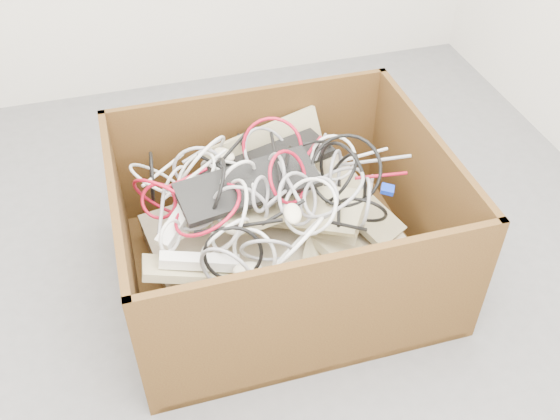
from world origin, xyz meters
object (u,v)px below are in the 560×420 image
object	(u,v)px
power_strip_left	(184,213)
vga_plug	(387,189)
cardboard_box	(278,247)
power_strip_right	(199,262)

from	to	relation	value
power_strip_left	vga_plug	xyz separation A→B (m)	(0.71, -0.05, -0.03)
cardboard_box	power_strip_right	distance (m)	0.38
power_strip_left	power_strip_right	xyz separation A→B (m)	(0.01, -0.18, -0.05)
power_strip_right	vga_plug	size ratio (longest dim) A/B	5.55
cardboard_box	power_strip_right	bearing A→B (deg)	-151.64
cardboard_box	vga_plug	world-z (taller)	cardboard_box
cardboard_box	vga_plug	xyz separation A→B (m)	(0.39, -0.02, 0.20)
cardboard_box	power_strip_right	xyz separation A→B (m)	(-0.30, -0.16, 0.18)
power_strip_left	power_strip_right	size ratio (longest dim) A/B	1.09
power_strip_left	power_strip_right	world-z (taller)	power_strip_left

